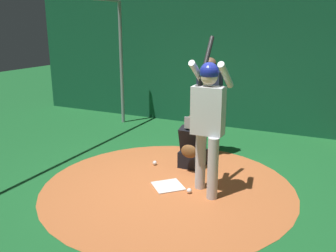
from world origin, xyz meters
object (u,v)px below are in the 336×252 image
baseball_0 (189,191)px  umpire (209,101)px  batter (208,115)px  home_plate (168,186)px  catcher (192,147)px  baseball_1 (155,163)px

baseball_0 → umpire: bearing=-169.4°
batter → home_plate: bearing=-84.2°
batter → baseball_0: batter is taller
batter → catcher: (-0.82, -0.54, -0.80)m
catcher → umpire: umpire is taller
catcher → home_plate: bearing=-2.4°
home_plate → batter: batter is taller
catcher → baseball_1: bearing=-72.0°
home_plate → baseball_0: bearing=78.7°
home_plate → batter: (-0.06, 0.58, 1.15)m
catcher → baseball_0: (0.95, 0.34, -0.31)m
home_plate → umpire: (-1.59, 0.06, 1.00)m
batter → baseball_1: batter is taller
catcher → baseball_0: bearing=19.5°
catcher → baseball_1: size_ratio=12.38×
catcher → batter: bearing=33.5°
umpire → baseball_1: bearing=-35.1°
catcher → umpire: 0.97m
umpire → baseball_0: size_ratio=24.30×
catcher → umpire: size_ratio=0.51×
home_plate → baseball_1: (-0.68, -0.58, 0.03)m
home_plate → umpire: bearing=177.7°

